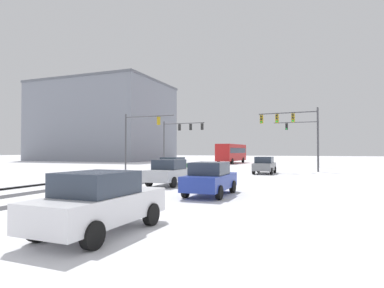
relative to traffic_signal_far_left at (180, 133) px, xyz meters
The scene contains 16 objects.
wheel_track_left_lane 22.14m from the traffic_signal_far_left, 84.78° to the right, with size 0.82×34.46×0.01m, color #424247.
wheel_track_right_lane 23.24m from the traffic_signal_far_left, 71.20° to the right, with size 0.87×34.46×0.01m, color #424247.
wheel_track_center 22.53m from the traffic_signal_far_left, 77.91° to the right, with size 1.07×34.46×0.01m, color #424247.
wheel_track_oncoming 22.12m from the traffic_signal_far_left, 85.56° to the right, with size 0.94×34.46×0.01m, color #424247.
sidewalk_kerb_right 30.76m from the traffic_signal_far_left, 49.45° to the right, with size 4.00×34.46×0.12m, color white.
traffic_signal_far_left is the anchor object (origin of this frame).
traffic_signal_near_left 9.94m from the traffic_signal_far_left, 94.67° to the right, with size 6.35×0.38×6.50m.
traffic_signal_far_right 17.26m from the traffic_signal_far_left, 13.84° to the left, with size 5.89×0.38×6.50m.
traffic_signal_near_right 17.78m from the traffic_signal_far_left, 25.82° to the right, with size 5.95×0.58×6.50m.
car_grey_lead 17.62m from the traffic_signal_far_left, 37.89° to the right, with size 1.84×4.10×1.62m.
car_dark_green_second 17.50m from the traffic_signal_far_left, 68.26° to the right, with size 1.94×4.16×1.62m.
car_silver_third 25.72m from the traffic_signal_far_left, 67.69° to the right, with size 1.86×4.11×1.62m.
car_blue_fourth 30.51m from the traffic_signal_far_left, 63.47° to the right, with size 1.88×4.12×1.62m.
car_white_fifth 37.65m from the traffic_signal_far_left, 69.53° to the right, with size 1.91×4.14×1.62m.
bus_oncoming 15.11m from the traffic_signal_far_left, 74.90° to the left, with size 2.96×11.08×3.38m.
office_building_far_left_block 36.96m from the traffic_signal_far_left, 143.36° to the left, with size 28.93×21.72×18.08m.
Camera 1 is at (10.60, -4.95, 2.16)m, focal length 30.31 mm.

